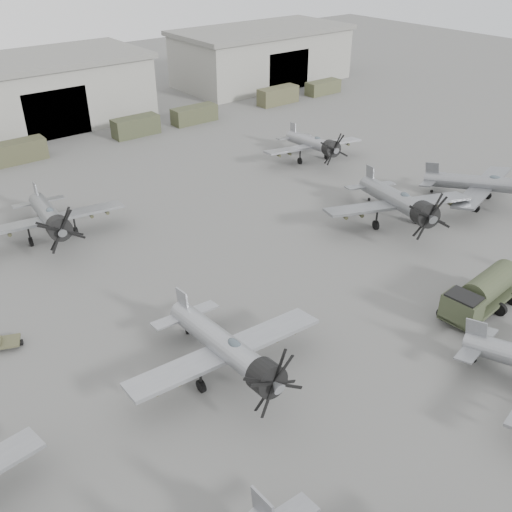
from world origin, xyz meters
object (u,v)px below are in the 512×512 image
(aircraft_mid_2, at_px, (400,202))
(aircraft_mid_3, at_px, (487,184))
(fuel_tanker, at_px, (482,293))
(aircraft_far_0, at_px, (50,217))
(aircraft_mid_1, at_px, (229,350))
(aircraft_far_1, at_px, (315,144))

(aircraft_mid_2, distance_m, aircraft_mid_3, 10.25)
(aircraft_mid_3, xyz_separation_m, fuel_tanker, (-15.70, -9.75, -0.57))
(aircraft_far_0, bearing_deg, aircraft_mid_1, -77.12)
(aircraft_mid_2, bearing_deg, aircraft_far_0, 169.14)
(fuel_tanker, bearing_deg, aircraft_far_0, 119.43)
(aircraft_mid_2, distance_m, aircraft_far_1, 17.08)
(aircraft_mid_1, distance_m, aircraft_far_0, 23.23)
(aircraft_far_0, distance_m, aircraft_far_1, 30.26)
(aircraft_mid_2, bearing_deg, aircraft_far_1, 94.86)
(aircraft_mid_2, height_order, aircraft_far_1, aircraft_mid_2)
(aircraft_mid_1, height_order, aircraft_mid_2, aircraft_mid_2)
(aircraft_mid_2, xyz_separation_m, aircraft_far_1, (5.13, 16.29, -0.32))
(aircraft_mid_3, bearing_deg, aircraft_far_0, 136.34)
(aircraft_far_1, bearing_deg, fuel_tanker, -97.18)
(aircraft_mid_1, bearing_deg, fuel_tanker, -12.92)
(aircraft_mid_2, distance_m, aircraft_far_0, 30.02)
(aircraft_mid_1, relative_size, aircraft_far_1, 1.07)
(aircraft_far_1, distance_m, fuel_tanker, 30.25)
(aircraft_mid_1, distance_m, aircraft_mid_2, 24.31)
(aircraft_mid_3, distance_m, aircraft_far_1, 19.13)
(aircraft_far_1, bearing_deg, aircraft_mid_2, -93.71)
(fuel_tanker, bearing_deg, aircraft_mid_3, 26.87)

